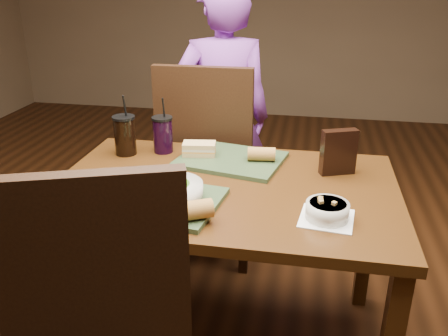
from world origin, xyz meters
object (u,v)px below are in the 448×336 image
(dining_table, at_px, (224,206))
(baguette_far, at_px, (261,154))
(sandwich_far, at_px, (199,149))
(chip_bag, at_px, (338,152))
(sandwich_near, at_px, (125,181))
(chair_far, at_px, (209,157))
(soup_bowl, at_px, (327,210))
(tray_near, at_px, (159,201))
(cup_cola, at_px, (125,135))
(diner, at_px, (223,119))
(tray_far, at_px, (231,160))
(baguette_near, at_px, (193,210))
(cup_berry, at_px, (163,134))
(salad_bowl, at_px, (172,191))

(dining_table, height_order, baguette_far, baguette_far)
(sandwich_far, xyz_separation_m, chip_bag, (0.58, -0.05, 0.05))
(dining_table, distance_m, sandwich_near, 0.39)
(chair_far, height_order, soup_bowl, chair_far)
(soup_bowl, distance_m, baguette_far, 0.50)
(tray_near, relative_size, soup_bowl, 2.22)
(sandwich_far, height_order, chip_bag, chip_bag)
(sandwich_far, height_order, cup_cola, cup_cola)
(diner, relative_size, tray_far, 3.50)
(dining_table, xyz_separation_m, baguette_near, (-0.04, -0.31, 0.14))
(baguette_near, distance_m, cup_berry, 0.67)
(baguette_near, distance_m, chip_bag, 0.68)
(dining_table, distance_m, tray_near, 0.29)
(sandwich_near, relative_size, cup_cola, 0.50)
(tray_near, height_order, soup_bowl, soup_bowl)
(dining_table, relative_size, chip_bag, 7.15)
(sandwich_far, bearing_deg, cup_berry, 162.98)
(tray_far, distance_m, sandwich_far, 0.14)
(diner, xyz_separation_m, sandwich_far, (0.02, -0.63, 0.06))
(soup_bowl, xyz_separation_m, sandwich_far, (-0.53, 0.44, 0.01))
(soup_bowl, bearing_deg, chip_bag, 83.58)
(cup_berry, bearing_deg, chair_far, 67.51)
(chair_far, relative_size, chip_bag, 6.02)
(salad_bowl, xyz_separation_m, soup_bowl, (0.52, -0.01, -0.02))
(chair_far, xyz_separation_m, baguette_near, (0.15, -0.93, 0.19))
(tray_near, distance_m, salad_bowl, 0.07)
(sandwich_near, bearing_deg, tray_far, 47.53)
(tray_far, relative_size, sandwich_far, 2.87)
(tray_far, relative_size, salad_bowl, 1.95)
(sandwich_near, relative_size, chip_bag, 0.74)
(baguette_far, height_order, cup_cola, cup_cola)
(diner, xyz_separation_m, chip_bag, (0.59, -0.69, 0.11))
(sandwich_near, xyz_separation_m, baguette_near, (0.30, -0.18, 0.00))
(baguette_near, bearing_deg, diner, 96.22)
(chair_far, relative_size, cup_cola, 4.12)
(tray_far, xyz_separation_m, salad_bowl, (-0.13, -0.43, 0.05))
(diner, bearing_deg, baguette_far, 99.03)
(sandwich_far, height_order, baguette_far, baguette_far)
(cup_cola, bearing_deg, diner, 63.74)
(salad_bowl, height_order, cup_berry, cup_berry)
(chair_far, height_order, chip_bag, chair_far)
(tray_far, bearing_deg, cup_berry, 169.02)
(chair_far, relative_size, baguette_near, 8.81)
(salad_bowl, distance_m, cup_berry, 0.52)
(baguette_near, height_order, cup_berry, cup_berry)
(soup_bowl, height_order, sandwich_far, sandwich_far)
(salad_bowl, height_order, chip_bag, chip_bag)
(cup_berry, xyz_separation_m, chip_bag, (0.75, -0.11, 0.01))
(tray_far, relative_size, baguette_near, 3.38)
(tray_near, bearing_deg, chair_far, 89.86)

